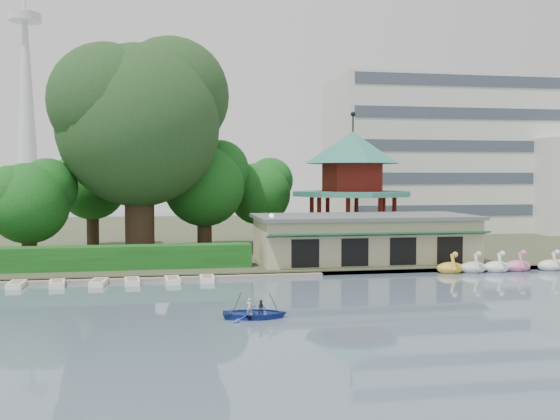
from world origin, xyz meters
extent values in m
plane|color=slate|center=(0.00, 0.00, 0.00)|extent=(220.00, 220.00, 0.00)
cube|color=#424930|center=(0.00, 52.00, 0.20)|extent=(220.00, 70.00, 0.40)
cube|color=gray|center=(0.00, 17.30, 0.15)|extent=(220.00, 0.60, 0.30)
cube|color=gray|center=(-12.00, 17.20, 0.12)|extent=(34.00, 1.60, 0.24)
cube|color=#BDB088|center=(10.00, 22.00, 2.20)|extent=(18.00, 8.00, 3.60)
cube|color=#595B5E|center=(10.00, 22.00, 4.15)|extent=(18.60, 8.60, 0.30)
cube|color=#194C2D|center=(10.00, 17.70, 3.00)|extent=(18.00, 1.59, 0.45)
cylinder|color=#BDB088|center=(12.00, 32.00, 1.00)|extent=(10.40, 10.40, 1.20)
cylinder|color=#307B68|center=(12.00, 32.00, 5.85)|extent=(12.40, 12.40, 0.50)
cylinder|color=maroon|center=(12.00, 32.00, 7.50)|extent=(6.40, 6.40, 2.80)
cone|color=#307B68|center=(12.00, 32.00, 10.50)|extent=(10.00, 10.00, 3.20)
cylinder|color=black|center=(12.00, 32.00, 13.00)|extent=(0.16, 0.16, 1.80)
cube|color=silver|center=(30.00, 50.00, 10.40)|extent=(30.00, 14.00, 20.00)
cone|color=silver|center=(-42.00, 140.00, 30.00)|extent=(6.00, 6.00, 60.00)
cylinder|color=silver|center=(-42.00, 140.00, 48.00)|extent=(8.00, 8.00, 2.00)
cube|color=#1A5C1B|center=(-15.00, 20.50, 1.30)|extent=(30.00, 2.00, 1.80)
cylinder|color=black|center=(1.50, 19.00, 2.40)|extent=(0.12, 0.12, 4.00)
sphere|color=beige|center=(1.50, 19.00, 4.50)|extent=(0.36, 0.36, 0.36)
cylinder|color=#3A281C|center=(-9.00, 28.00, 5.11)|extent=(2.59, 2.59, 9.43)
sphere|color=#23441E|center=(-9.00, 28.00, 12.09)|extent=(14.41, 14.41, 14.41)
sphere|color=#23441E|center=(-6.12, 30.16, 15.10)|extent=(10.81, 10.81, 10.81)
sphere|color=#23441E|center=(-11.52, 26.56, 13.97)|extent=(10.09, 10.09, 10.09)
cylinder|color=#3A281C|center=(-18.00, 26.00, 2.39)|extent=(1.22, 1.22, 3.98)
sphere|color=#1A5C1B|center=(-18.00, 26.00, 5.34)|extent=(6.79, 6.79, 6.79)
sphere|color=#1A5C1B|center=(-16.64, 27.02, 6.61)|extent=(5.09, 5.09, 5.09)
sphere|color=#1A5C1B|center=(-19.19, 25.32, 6.13)|extent=(4.75, 4.75, 4.75)
cylinder|color=#3A281C|center=(-3.00, 32.00, 2.93)|extent=(1.42, 1.42, 5.05)
sphere|color=#1A5C1B|center=(-3.00, 32.00, 6.67)|extent=(7.88, 7.88, 7.88)
sphere|color=#1A5C1B|center=(-1.42, 33.18, 8.28)|extent=(5.91, 5.91, 5.91)
sphere|color=#1A5C1B|center=(-4.38, 31.21, 7.68)|extent=(5.52, 5.52, 5.52)
cylinder|color=#3A281C|center=(3.00, 36.00, 2.57)|extent=(1.18, 1.18, 4.34)
sphere|color=#1A5C1B|center=(3.00, 36.00, 5.78)|extent=(6.56, 6.56, 6.56)
sphere|color=#1A5C1B|center=(4.31, 36.98, 7.17)|extent=(4.92, 4.92, 4.92)
sphere|color=#1A5C1B|center=(1.85, 35.34, 6.65)|extent=(4.59, 4.59, 4.59)
cylinder|color=#3A281C|center=(-14.00, 36.00, 2.91)|extent=(1.21, 1.21, 5.02)
sphere|color=#1A5C1B|center=(-14.00, 36.00, 6.63)|extent=(6.75, 6.75, 6.75)
sphere|color=#1A5C1B|center=(-12.65, 37.01, 8.23)|extent=(5.06, 5.06, 5.06)
sphere|color=#1A5C1B|center=(-15.18, 35.33, 7.63)|extent=(4.72, 4.72, 4.72)
ellipsoid|color=yellow|center=(15.35, 16.56, 0.35)|extent=(2.16, 1.44, 0.99)
cylinder|color=yellow|center=(15.35, 16.01, 0.90)|extent=(0.26, 0.79, 1.29)
sphere|color=yellow|center=(15.35, 15.71, 1.55)|extent=(0.44, 0.44, 0.44)
ellipsoid|color=silver|center=(17.26, 16.46, 0.35)|extent=(2.16, 1.44, 0.99)
cylinder|color=silver|center=(17.26, 15.91, 0.90)|extent=(0.26, 0.79, 1.29)
sphere|color=silver|center=(17.26, 15.61, 1.55)|extent=(0.44, 0.44, 0.44)
ellipsoid|color=white|center=(19.26, 16.46, 0.35)|extent=(2.16, 1.44, 0.99)
cylinder|color=white|center=(19.26, 15.91, 0.90)|extent=(0.26, 0.79, 1.29)
sphere|color=white|center=(19.26, 15.61, 1.55)|extent=(0.44, 0.44, 0.44)
ellipsoid|color=pink|center=(21.16, 16.62, 0.35)|extent=(2.16, 1.44, 0.99)
cylinder|color=pink|center=(21.16, 16.07, 0.90)|extent=(0.26, 0.79, 1.29)
sphere|color=pink|center=(21.16, 15.77, 1.55)|extent=(0.44, 0.44, 0.44)
ellipsoid|color=silver|center=(23.99, 16.42, 0.35)|extent=(2.16, 1.44, 0.99)
cylinder|color=silver|center=(23.99, 15.87, 0.90)|extent=(0.26, 0.79, 1.29)
sphere|color=silver|center=(23.99, 15.57, 1.55)|extent=(0.44, 0.44, 0.44)
cube|color=white|center=(-16.73, 15.76, 0.18)|extent=(1.07, 2.33, 0.36)
cube|color=white|center=(-14.06, 15.67, 0.18)|extent=(1.30, 2.41, 0.36)
cube|color=white|center=(-11.28, 15.62, 0.18)|extent=(1.16, 2.36, 0.36)
cube|color=white|center=(-9.01, 15.66, 0.18)|extent=(1.21, 2.38, 0.36)
cube|color=white|center=(-6.20, 15.72, 0.18)|extent=(1.16, 2.36, 0.36)
cube|color=white|center=(-3.73, 15.97, 0.18)|extent=(1.06, 2.33, 0.36)
imported|color=#2A43A0|center=(-1.92, 3.58, 0.50)|extent=(5.14, 3.94, 0.99)
imported|color=silver|center=(-2.22, 3.78, 0.57)|extent=(0.37, 0.26, 0.94)
imported|color=#2E3145|center=(-1.62, 3.38, 0.56)|extent=(0.48, 0.39, 0.91)
cylinder|color=#3A281C|center=(-3.12, 3.58, 0.35)|extent=(0.94, 0.29, 2.01)
cylinder|color=#3A281C|center=(-0.72, 3.58, 0.35)|extent=(0.94, 0.29, 2.01)
camera|label=1|loc=(-6.39, -29.04, 7.50)|focal=40.00mm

